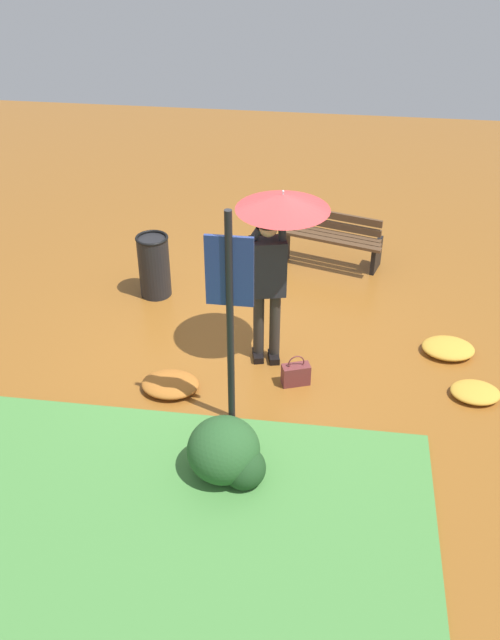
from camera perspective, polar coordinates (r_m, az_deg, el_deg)
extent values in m
plane|color=brown|center=(8.16, 0.45, -2.16)|extent=(18.00, 18.00, 0.00)
cube|color=#47843D|center=(5.91, -9.42, -20.50)|extent=(4.80, 4.00, 0.05)
cylinder|color=#2D2823|center=(7.76, 0.71, -0.44)|extent=(0.12, 0.12, 0.86)
cylinder|color=#2D2823|center=(7.74, 2.03, -0.55)|extent=(0.12, 0.12, 0.86)
cube|color=black|center=(7.95, 0.65, -2.93)|extent=(0.16, 0.24, 0.08)
cube|color=black|center=(7.93, 1.95, -3.04)|extent=(0.16, 0.24, 0.08)
cube|color=#232328|center=(7.35, 1.45, 4.35)|extent=(0.43, 0.32, 0.64)
sphere|color=tan|center=(7.14, 1.50, 7.57)|extent=(0.20, 0.20, 0.20)
ellipsoid|color=black|center=(7.13, 1.50, 7.79)|extent=(0.20, 0.20, 0.15)
cylinder|color=#232328|center=(7.25, -0.25, 5.81)|extent=(0.18, 0.13, 0.18)
cylinder|color=#232328|center=(7.20, 0.06, 6.39)|extent=(0.24, 0.11, 0.33)
cube|color=black|center=(7.14, 0.76, 7.40)|extent=(0.07, 0.03, 0.14)
cylinder|color=#232328|center=(7.23, 2.77, 5.94)|extent=(0.11, 0.10, 0.09)
cylinder|color=#232328|center=(7.20, 2.67, 6.62)|extent=(0.10, 0.09, 0.23)
cylinder|color=#A5A5AD|center=(7.07, 2.68, 8.92)|extent=(0.02, 0.02, 0.41)
cone|color=#B22D2D|center=(7.03, 2.70, 9.62)|extent=(0.96, 0.96, 0.16)
sphere|color=#A5A5AD|center=(6.98, 2.73, 10.44)|extent=(0.02, 0.02, 0.02)
cylinder|color=black|center=(6.50, -1.63, -0.29)|extent=(0.07, 0.07, 2.30)
cube|color=navy|center=(6.22, -1.69, 3.99)|extent=(0.44, 0.04, 0.70)
cube|color=silver|center=(6.24, -1.66, 4.08)|extent=(0.38, 0.01, 0.64)
cube|color=brown|center=(7.56, 3.76, -4.47)|extent=(0.33, 0.23, 0.24)
torus|color=brown|center=(7.46, 3.80, -3.50)|extent=(0.17, 0.07, 0.18)
cube|color=black|center=(9.76, 2.74, 5.77)|extent=(0.16, 0.36, 0.44)
cube|color=black|center=(9.75, 10.27, 5.21)|extent=(0.16, 0.36, 0.44)
cube|color=#513823|center=(9.52, 6.57, 6.44)|extent=(1.37, 0.49, 0.04)
cube|color=#513823|center=(9.62, 6.60, 6.76)|extent=(1.37, 0.49, 0.04)
cube|color=#513823|center=(9.73, 6.62, 7.08)|extent=(1.37, 0.49, 0.04)
cube|color=#513823|center=(9.73, 6.67, 7.73)|extent=(1.36, 0.43, 0.10)
cube|color=#513823|center=(9.67, 6.73, 8.48)|extent=(1.36, 0.43, 0.10)
cylinder|color=black|center=(9.03, -7.83, 4.31)|extent=(0.40, 0.40, 0.80)
torus|color=black|center=(8.83, -8.03, 6.65)|extent=(0.42, 0.42, 0.04)
ellipsoid|color=#285628|center=(6.43, -2.17, -10.55)|extent=(0.67, 0.67, 0.60)
ellipsoid|color=#1E421E|center=(6.40, -0.50, -11.98)|extent=(0.40, 0.40, 0.40)
ellipsoid|color=gold|center=(7.78, 17.91, -5.63)|extent=(0.52, 0.42, 0.11)
ellipsoid|color=gold|center=(8.34, 15.87, -2.22)|extent=(0.60, 0.48, 0.13)
ellipsoid|color=#A86023|center=(7.54, -6.53, -5.23)|extent=(0.62, 0.50, 0.14)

